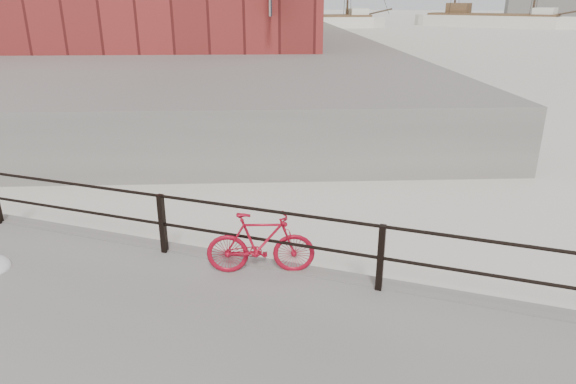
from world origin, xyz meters
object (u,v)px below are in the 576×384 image
Objects in this scene: bicycle at (261,243)px; schooner_left at (311,28)px; workboat_far at (206,45)px; workboat_near at (189,53)px; schooner_mid at (490,27)px.

schooner_left reaches higher than bicycle.
schooner_left is 32.87m from workboat_far.
workboat_near is at bearing 100.73° from bicycle.
schooner_left is 2.24× the size of workboat_far.
bicycle is at bearing -99.98° from schooner_left.
schooner_left is (-21.19, 72.62, -0.84)m from bicycle.
schooner_mid reaches higher than workboat_far.
workboat_far reaches higher than bicycle.
workboat_near is (-19.18, 31.71, -0.84)m from bicycle.
workboat_near is 1.14× the size of workboat_far.
bicycle is 0.15× the size of workboat_far.
workboat_far is (-2.77, 8.05, 0.00)m from workboat_near.
workboat_far is at bearing 86.39° from workboat_near.
bicycle is 45.42m from workboat_far.
workboat_near is (2.00, -40.91, 0.00)m from schooner_left.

